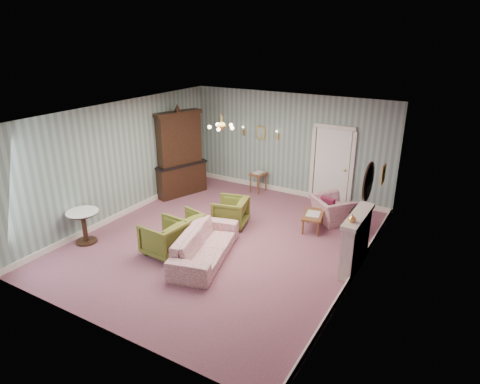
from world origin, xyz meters
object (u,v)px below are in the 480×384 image
Objects in this scene: olive_chair_a at (164,236)px; olive_chair_b at (184,226)px; wingback_chair at (332,205)px; side_table_black at (360,223)px; dresser at (179,151)px; sofa_chintz at (205,240)px; pedestal_table at (84,227)px; olive_chair_c at (231,211)px; coffee_table at (313,221)px; fireplace at (356,241)px.

olive_chair_b is at bearing -176.05° from olive_chair_a.
side_table_black is (0.83, -0.45, -0.10)m from wingback_chair.
dresser is at bearing 46.34° from wingback_chair.
wingback_chair is 1.51× the size of side_table_black.
dresser reaches higher than olive_chair_a.
sofa_chintz is at bearing -132.76° from side_table_black.
sofa_chintz is (0.87, -0.43, 0.06)m from olive_chair_b.
dresser is 3.60m from pedestal_table.
olive_chair_c is (0.49, 1.20, 0.02)m from olive_chair_b.
olive_chair_a is at bearing -138.77° from side_table_black.
side_table_black is at bearing 33.41° from pedestal_table.
dresser is 4.32m from coffee_table.
olive_chair_c is 1.02× the size of pedestal_table.
side_table_black is at bearing -167.56° from wingback_chair.
dresser is 3.22× the size of coffee_table.
olive_chair_a is 1.95m from olive_chair_c.
wingback_chair is at bearing 147.55° from olive_chair_a.
dresser is at bearing -127.16° from olive_chair_b.
sofa_chintz reaches higher than olive_chair_c.
dresser is 4.06× the size of side_table_black.
sofa_chintz is 3.55m from wingback_chair.
sofa_chintz is at bearing 15.52° from pedestal_table.
pedestal_table is (-1.87, -0.50, -0.03)m from olive_chair_a.
dresser reaches higher than pedestal_table.
olive_chair_b reaches higher than coffee_table.
olive_chair_a is at bearing 15.12° from pedestal_table.
olive_chair_c is 1.24× the size of side_table_black.
sofa_chintz is 2.85m from pedestal_table.
olive_chair_a reaches higher than coffee_table.
dresser is 5.75m from fireplace.
wingback_chair is 4.50m from dresser.
wingback_chair reaches higher than olive_chair_a.
coffee_table is at bearing 144.67° from olive_chair_b.
olive_chair_a reaches higher than side_table_black.
side_table_black is (2.86, 1.06, -0.07)m from olive_chair_c.
dresser is 5.31m from side_table_black.
coffee_table is (-0.22, -0.70, -0.21)m from wingback_chair.
sofa_chintz is 3.66m from side_table_black.
sofa_chintz is at bearing -0.84° from olive_chair_c.
olive_chair_a is 0.37× the size of sofa_chintz.
fireplace is 2.22× the size of side_table_black.
side_table_black is at bearing 137.50° from olive_chair_b.
olive_chair_b reaches higher than side_table_black.
olive_chair_c is at bearing 169.54° from olive_chair_a.
dresser reaches higher than fireplace.
olive_chair_c is at bearing 45.32° from pedestal_table.
pedestal_table reaches higher than side_table_black.
sofa_chintz reaches higher than pedestal_table.
fireplace reaches higher than olive_chair_a.
side_table_black is (1.05, 0.24, 0.11)m from coffee_table.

